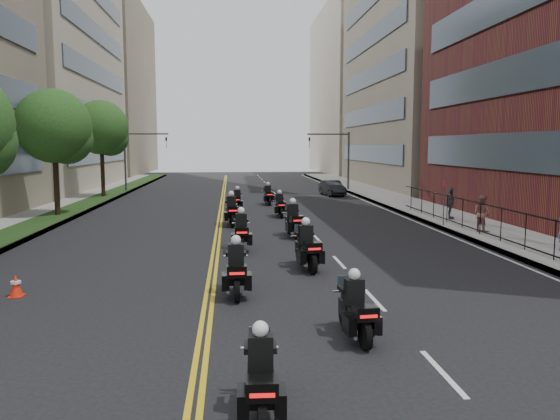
# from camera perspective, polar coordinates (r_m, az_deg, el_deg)

# --- Properties ---
(ground) EXTENTS (160.00, 160.00, 0.00)m
(ground) POSITION_cam_1_polar(r_m,az_deg,el_deg) (10.64, -0.41, -17.29)
(ground) COLOR black
(ground) RESTS_ON ground
(sidewalk_right) EXTENTS (4.00, 90.00, 0.15)m
(sidewalk_right) POSITION_cam_1_polar(r_m,az_deg,el_deg) (37.21, 14.97, -0.04)
(sidewalk_right) COLOR gray
(sidewalk_right) RESTS_ON ground
(sidewalk_left) EXTENTS (4.00, 90.00, 0.15)m
(sidewalk_left) POSITION_cam_1_polar(r_m,az_deg,el_deg) (36.69, -22.92, -0.44)
(sidewalk_left) COLOR gray
(sidewalk_left) RESTS_ON ground
(grass_strip) EXTENTS (2.00, 90.00, 0.04)m
(grass_strip) POSITION_cam_1_polar(r_m,az_deg,el_deg) (36.44, -21.73, -0.28)
(grass_strip) COLOR #193C15
(grass_strip) RESTS_ON sidewalk_left
(building_right_tan) EXTENTS (15.11, 28.00, 30.00)m
(building_right_tan) POSITION_cam_1_polar(r_m,az_deg,el_deg) (62.75, 16.36, 16.29)
(building_right_tan) COLOR #7B6E5A
(building_right_tan) RESTS_ON ground
(building_right_far) EXTENTS (15.00, 28.00, 26.00)m
(building_right_far) POSITION_cam_1_polar(r_m,az_deg,el_deg) (90.89, 9.24, 12.15)
(building_right_far) COLOR #B0A08E
(building_right_far) RESTS_ON ground
(building_left_mid) EXTENTS (16.11, 28.00, 34.00)m
(building_left_mid) POSITION_cam_1_polar(r_m,az_deg,el_deg) (62.73, -26.13, 17.75)
(building_left_mid) COLOR #B0A08E
(building_left_mid) RESTS_ON ground
(building_left_far) EXTENTS (16.00, 28.00, 26.00)m
(building_left_far) POSITION_cam_1_polar(r_m,az_deg,el_deg) (90.62, -19.13, 11.89)
(building_left_far) COLOR #7B6E5A
(building_left_far) RESTS_ON ground
(iron_fence) EXTENTS (0.05, 28.00, 1.50)m
(iron_fence) POSITION_cam_1_polar(r_m,az_deg,el_deg) (24.92, 23.15, -1.70)
(iron_fence) COLOR black
(iron_fence) RESTS_ON sidewalk_right
(street_trees) EXTENTS (4.40, 38.40, 7.98)m
(street_trees) POSITION_cam_1_polar(r_m,az_deg,el_deg) (30.09, -25.33, 7.64)
(street_trees) COLOR #332416
(street_trees) RESTS_ON ground
(traffic_signal_right) EXTENTS (4.09, 0.20, 5.60)m
(traffic_signal_right) POSITION_cam_1_polar(r_m,az_deg,el_deg) (52.71, 6.15, 6.04)
(traffic_signal_right) COLOR #3F3F44
(traffic_signal_right) RESTS_ON ground
(traffic_signal_left) EXTENTS (4.09, 0.20, 5.60)m
(traffic_signal_left) POSITION_cam_1_polar(r_m,az_deg,el_deg) (52.41, -14.87, 5.85)
(traffic_signal_left) COLOR #3F3F44
(traffic_signal_left) RESTS_ON ground
(motorcycle_0) EXTENTS (0.49, 2.11, 1.55)m
(motorcycle_0) POSITION_cam_1_polar(r_m,az_deg,el_deg) (9.10, -2.02, -17.39)
(motorcycle_0) COLOR black
(motorcycle_0) RESTS_ON ground
(motorcycle_1) EXTENTS (0.58, 2.16, 1.59)m
(motorcycle_1) POSITION_cam_1_polar(r_m,az_deg,el_deg) (12.55, 7.90, -10.47)
(motorcycle_1) COLOR black
(motorcycle_1) RESTS_ON ground
(motorcycle_2) EXTENTS (0.54, 2.37, 1.75)m
(motorcycle_2) POSITION_cam_1_polar(r_m,az_deg,el_deg) (15.95, -4.59, -6.46)
(motorcycle_2) COLOR black
(motorcycle_2) RESTS_ON ground
(motorcycle_3) EXTENTS (0.73, 2.47, 1.83)m
(motorcycle_3) POSITION_cam_1_polar(r_m,az_deg,el_deg) (19.20, 2.81, -4.09)
(motorcycle_3) COLOR black
(motorcycle_3) RESTS_ON ground
(motorcycle_4) EXTENTS (0.55, 2.42, 1.79)m
(motorcycle_4) POSITION_cam_1_polar(r_m,az_deg,el_deg) (22.72, -4.06, -2.44)
(motorcycle_4) COLOR black
(motorcycle_4) RESTS_ON ground
(motorcycle_5) EXTENTS (0.70, 2.50, 1.85)m
(motorcycle_5) POSITION_cam_1_polar(r_m,az_deg,el_deg) (25.93, 1.40, -1.23)
(motorcycle_5) COLOR black
(motorcycle_5) RESTS_ON ground
(motorcycle_6) EXTENTS (0.66, 2.54, 1.88)m
(motorcycle_6) POSITION_cam_1_polar(r_m,az_deg,el_deg) (29.70, -5.08, -0.21)
(motorcycle_6) COLOR black
(motorcycle_6) RESTS_ON ground
(motorcycle_7) EXTENTS (0.53, 2.22, 1.64)m
(motorcycle_7) POSITION_cam_1_polar(r_m,az_deg,el_deg) (33.18, -0.02, 0.39)
(motorcycle_7) COLOR black
(motorcycle_7) RESTS_ON ground
(motorcycle_8) EXTENTS (0.55, 2.22, 1.64)m
(motorcycle_8) POSITION_cam_1_polar(r_m,az_deg,el_deg) (36.50, -4.49, 0.95)
(motorcycle_8) COLOR black
(motorcycle_8) RESTS_ON ground
(motorcycle_9) EXTENTS (0.60, 2.25, 1.66)m
(motorcycle_9) POSITION_cam_1_polar(r_m,az_deg,el_deg) (39.99, -1.26, 1.49)
(motorcycle_9) COLOR black
(motorcycle_9) RESTS_ON ground
(parked_sedan) EXTENTS (1.84, 4.11, 1.31)m
(parked_sedan) POSITION_cam_1_polar(r_m,az_deg,el_deg) (47.64, 5.47, 2.31)
(parked_sedan) COLOR black
(parked_sedan) RESTS_ON ground
(pedestrian_b) EXTENTS (0.97, 1.06, 1.78)m
(pedestrian_b) POSITION_cam_1_polar(r_m,az_deg,el_deg) (28.30, 20.36, -0.34)
(pedestrian_b) COLOR #925B4F
(pedestrian_b) RESTS_ON sidewalk_right
(pedestrian_c) EXTENTS (0.79, 1.13, 1.78)m
(pedestrian_c) POSITION_cam_1_polar(r_m,az_deg,el_deg) (32.67, 17.40, 0.67)
(pedestrian_c) COLOR #404148
(pedestrian_c) RESTS_ON sidewalk_right
(traffic_cone) EXTENTS (0.39, 0.39, 0.65)m
(traffic_cone) POSITION_cam_1_polar(r_m,az_deg,el_deg) (17.58, -25.88, -7.13)
(traffic_cone) COLOR #FF260D
(traffic_cone) RESTS_ON ground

